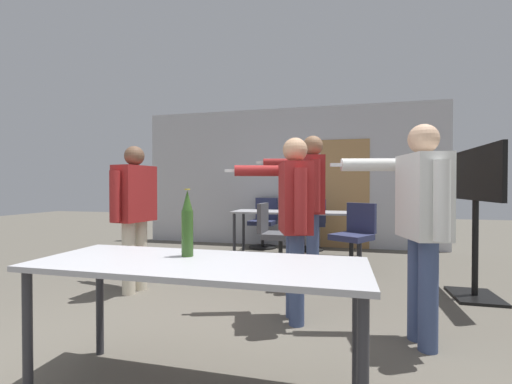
% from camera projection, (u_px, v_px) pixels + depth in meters
% --- Properties ---
extents(back_wall, '(5.88, 0.12, 2.70)m').
position_uv_depth(back_wall, '(289.00, 177.00, 6.75)').
color(back_wall, '#BCBCC1').
rests_on(back_wall, ground_plane).
extents(conference_table_near, '(1.83, 0.68, 0.75)m').
position_uv_depth(conference_table_near, '(198.00, 275.00, 1.88)').
color(conference_table_near, '#A8A8AD').
rests_on(conference_table_near, ground_plane).
extents(conference_table_far, '(2.12, 0.68, 0.75)m').
position_uv_depth(conference_table_far, '(297.00, 215.00, 5.68)').
color(conference_table_far, '#A8A8AD').
rests_on(conference_table_far, ground_plane).
extents(tv_screen, '(0.44, 1.29, 1.56)m').
position_uv_depth(tv_screen, '(476.00, 202.00, 3.55)').
color(tv_screen, black).
rests_on(tv_screen, ground_plane).
extents(person_far_watching, '(0.84, 0.60, 1.58)m').
position_uv_depth(person_far_watching, '(293.00, 211.00, 2.94)').
color(person_far_watching, '#3D4C75').
rests_on(person_far_watching, ground_plane).
extents(person_right_polo, '(0.86, 0.58, 1.75)m').
position_uv_depth(person_right_polo, '(311.00, 194.00, 3.99)').
color(person_right_polo, '#3D4C75').
rests_on(person_right_polo, ground_plane).
extents(person_near_casual, '(0.83, 0.62, 1.61)m').
position_uv_depth(person_near_casual, '(421.00, 213.00, 2.49)').
color(person_near_casual, '#3D4C75').
rests_on(person_near_casual, ground_plane).
extents(person_center_tall, '(0.73, 0.74, 1.61)m').
position_uv_depth(person_center_tall, '(134.00, 205.00, 3.76)').
color(person_center_tall, beige).
rests_on(person_center_tall, ground_plane).
extents(office_chair_mid_tucked, '(0.56, 0.52, 0.92)m').
position_uv_depth(office_chair_mid_tucked, '(275.00, 238.00, 4.90)').
color(office_chair_mid_tucked, black).
rests_on(office_chair_mid_tucked, ground_plane).
extents(office_chair_far_left, '(0.66, 0.68, 0.93)m').
position_uv_depth(office_chair_far_left, '(354.00, 239.00, 4.75)').
color(office_chair_far_left, black).
rests_on(office_chair_far_left, ground_plane).
extents(office_chair_far_right, '(0.60, 0.64, 0.94)m').
position_uv_depth(office_chair_far_right, '(310.00, 226.00, 6.19)').
color(office_chair_far_right, black).
rests_on(office_chair_far_right, ground_plane).
extents(office_chair_near_pushed, '(0.52, 0.57, 0.94)m').
position_uv_depth(office_chair_near_pushed, '(264.00, 224.00, 6.54)').
color(office_chair_near_pushed, black).
rests_on(office_chair_near_pushed, ground_plane).
extents(beer_bottle, '(0.07, 0.07, 0.40)m').
position_uv_depth(beer_bottle, '(187.00, 224.00, 2.02)').
color(beer_bottle, '#2D511E').
rests_on(beer_bottle, conference_table_near).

